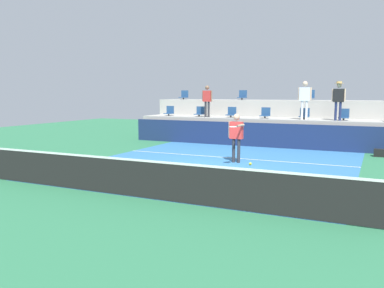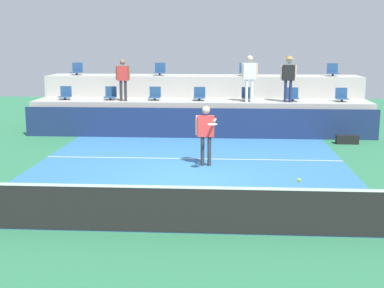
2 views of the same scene
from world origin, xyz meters
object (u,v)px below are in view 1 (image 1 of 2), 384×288
object	(u,v)px
stadium_chair_lower_far_left	(169,112)
stadium_chair_upper_left	(242,96)
stadium_chair_upper_right	(310,96)
spectator_with_hat	(339,97)
spectator_in_white	(305,96)
stadium_chair_lower_mid_right	(304,115)
stadium_chair_lower_left	(200,112)
stadium_chair_lower_right	(344,115)
tennis_player	(236,133)
equipment_bag	(384,153)
spectator_in_grey	(207,98)
stadium_chair_lower_center	(265,114)
stadium_chair_upper_far_left	(184,96)
tennis_ball	(250,164)
stadium_chair_lower_mid_left	(231,113)

from	to	relation	value
stadium_chair_lower_far_left	stadium_chair_upper_left	xyz separation A→B (m)	(3.53, 1.80, 0.85)
stadium_chair_upper_right	spectator_with_hat	distance (m)	2.69
stadium_chair_lower_far_left	stadium_chair_upper_left	size ratio (longest dim) A/B	1.00
spectator_with_hat	spectator_in_white	bearing A→B (deg)	180.00
stadium_chair_lower_mid_right	spectator_with_hat	size ratio (longest dim) A/B	0.30
stadium_chair_lower_left	stadium_chair_lower_mid_right	distance (m)	5.34
stadium_chair_lower_right	spectator_with_hat	world-z (taller)	spectator_with_hat
stadium_chair_lower_mid_right	tennis_player	xyz separation A→B (m)	(-1.36, -5.74, -0.40)
stadium_chair_upper_left	equipment_bag	bearing A→B (deg)	-28.79
stadium_chair_upper_right	spectator_in_grey	size ratio (longest dim) A/B	0.33
stadium_chair_lower_far_left	stadium_chair_lower_right	world-z (taller)	same
spectator_in_grey	stadium_chair_lower_center	bearing A→B (deg)	7.51
stadium_chair_lower_left	stadium_chair_upper_far_left	distance (m)	2.69
spectator_in_grey	spectator_with_hat	size ratio (longest dim) A/B	0.93
tennis_player	equipment_bag	xyz separation A→B (m)	(4.77, 3.68, -0.91)
tennis_player	stadium_chair_upper_left	bearing A→B (deg)	106.65
stadium_chair_lower_right	stadium_chair_upper_right	xyz separation A→B (m)	(-1.79, 1.80, 0.85)
stadium_chair_lower_left	equipment_bag	size ratio (longest dim) A/B	0.68
stadium_chair_lower_left	spectator_in_white	world-z (taller)	spectator_in_white
equipment_bag	stadium_chair_lower_far_left	bearing A→B (deg)	168.96
spectator_with_hat	tennis_ball	distance (m)	10.32
stadium_chair_lower_mid_right	tennis_player	size ratio (longest dim) A/B	0.30
stadium_chair_lower_mid_left	stadium_chair_upper_far_left	xyz separation A→B (m)	(-3.56, 1.80, 0.85)
stadium_chair_lower_left	equipment_bag	xyz separation A→B (m)	(8.75, -2.06, -1.31)
stadium_chair_lower_center	tennis_player	distance (m)	5.77
tennis_ball	stadium_chair_lower_left	bearing A→B (deg)	119.47
stadium_chair_lower_far_left	stadium_chair_upper_right	distance (m)	7.36
stadium_chair_lower_right	stadium_chair_upper_left	distance (m)	5.70
stadium_chair_lower_left	stadium_chair_lower_mid_left	world-z (taller)	same
spectator_with_hat	equipment_bag	distance (m)	3.33
spectator_in_white	stadium_chair_lower_left	bearing A→B (deg)	175.93
stadium_chair_upper_right	stadium_chair_lower_mid_left	bearing A→B (deg)	-152.96
stadium_chair_lower_left	spectator_with_hat	bearing A→B (deg)	-3.21
tennis_player	stadium_chair_lower_far_left	bearing A→B (deg)	135.24
spectator_in_grey	equipment_bag	size ratio (longest dim) A/B	2.10
stadium_chair_lower_center	tennis_ball	world-z (taller)	stadium_chair_lower_center
stadium_chair_upper_left	stadium_chair_upper_right	xyz separation A→B (m)	(3.55, 0.00, 0.00)
stadium_chair_lower_mid_left	spectator_in_white	size ratio (longest dim) A/B	0.30
stadium_chair_lower_left	stadium_chair_lower_center	world-z (taller)	same
stadium_chair_lower_mid_left	stadium_chair_lower_mid_right	size ratio (longest dim) A/B	1.00
spectator_with_hat	stadium_chair_upper_far_left	bearing A→B (deg)	165.83
stadium_chair_lower_right	tennis_ball	world-z (taller)	stadium_chair_lower_right
stadium_chair_lower_right	stadium_chair_upper_far_left	xyz separation A→B (m)	(-8.87, 1.80, 0.85)
equipment_bag	tennis_ball	bearing A→B (deg)	-108.10
stadium_chair_upper_left	tennis_ball	world-z (taller)	stadium_chair_upper_left
stadium_chair_lower_center	stadium_chair_lower_mid_right	world-z (taller)	same
stadium_chair_upper_far_left	spectator_with_hat	size ratio (longest dim) A/B	0.30
stadium_chair_lower_center	stadium_chair_upper_far_left	world-z (taller)	stadium_chair_upper_far_left
stadium_chair_lower_far_left	stadium_chair_upper_left	distance (m)	4.05
stadium_chair_lower_right	tennis_ball	size ratio (longest dim) A/B	7.65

